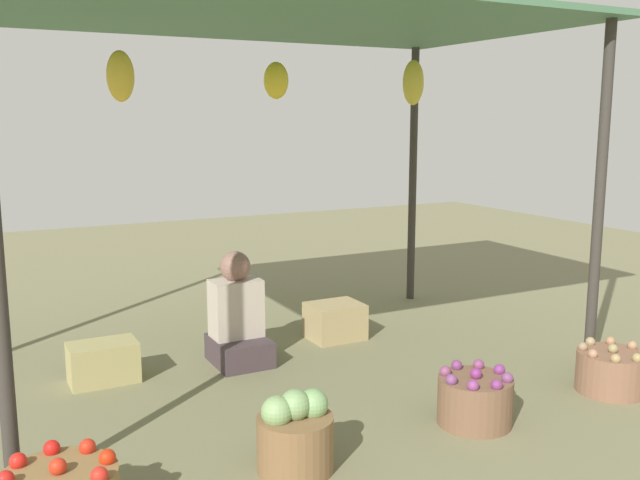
# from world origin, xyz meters

# --- Properties ---
(ground_plane) EXTENTS (14.00, 14.00, 0.00)m
(ground_plane) POSITION_xyz_m (0.00, 0.00, 0.00)
(ground_plane) COLOR #777453
(market_stall_structure) EXTENTS (3.89, 2.41, 2.33)m
(market_stall_structure) POSITION_xyz_m (-0.00, 0.00, 2.17)
(market_stall_structure) COLOR #38332D
(market_stall_structure) RESTS_ON ground
(vendor_person) EXTENTS (0.36, 0.44, 0.78)m
(vendor_person) POSITION_xyz_m (-0.27, 0.16, 0.30)
(vendor_person) COLOR #423438
(vendor_person) RESTS_ON ground
(basket_cabbages) EXTENTS (0.37, 0.37, 0.41)m
(basket_cabbages) POSITION_xyz_m (-0.57, -1.40, 0.18)
(basket_cabbages) COLOR brown
(basket_cabbages) RESTS_ON ground
(basket_purple_onions) EXTENTS (0.41, 0.41, 0.32)m
(basket_purple_onions) POSITION_xyz_m (0.54, -1.39, 0.14)
(basket_purple_onions) COLOR brown
(basket_purple_onions) RESTS_ON ground
(basket_potatoes) EXTENTS (0.42, 0.42, 0.30)m
(basket_potatoes) POSITION_xyz_m (1.59, -1.41, 0.13)
(basket_potatoes) COLOR #855C45
(basket_potatoes) RESTS_ON ground
(wooden_crate_near_vendor) EXTENTS (0.40, 0.33, 0.27)m
(wooden_crate_near_vendor) POSITION_xyz_m (0.58, 0.31, 0.14)
(wooden_crate_near_vendor) COLOR tan
(wooden_crate_near_vendor) RESTS_ON ground
(wooden_crate_stacked_rear) EXTENTS (0.42, 0.26, 0.26)m
(wooden_crate_stacked_rear) POSITION_xyz_m (-1.17, 0.20, 0.13)
(wooden_crate_stacked_rear) COLOR tan
(wooden_crate_stacked_rear) RESTS_ON ground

